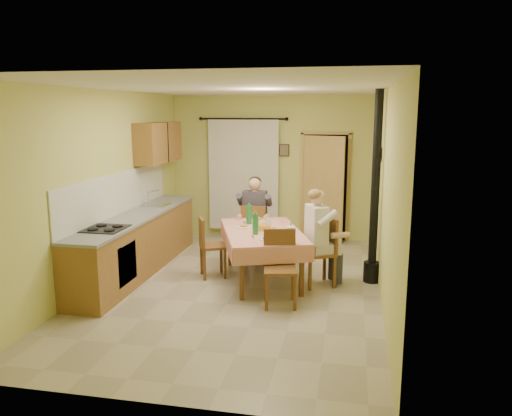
% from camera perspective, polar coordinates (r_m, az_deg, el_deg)
% --- Properties ---
extents(floor, '(4.00, 6.00, 0.01)m').
position_cam_1_polar(floor, '(7.30, -2.10, -8.98)').
color(floor, tan).
rests_on(floor, ground).
extents(room_shell, '(4.04, 6.04, 2.82)m').
position_cam_1_polar(room_shell, '(6.89, -2.21, 5.40)').
color(room_shell, '#CDCF6A').
rests_on(room_shell, ground).
extents(kitchen_run, '(0.64, 3.64, 1.56)m').
position_cam_1_polar(kitchen_run, '(8.05, -13.40, -3.76)').
color(kitchen_run, brown).
rests_on(kitchen_run, ground).
extents(upper_cabinets, '(0.35, 1.40, 0.70)m').
position_cam_1_polar(upper_cabinets, '(9.05, -11.08, 7.36)').
color(upper_cabinets, brown).
rests_on(upper_cabinets, room_shell).
extents(curtain, '(1.70, 0.07, 2.22)m').
position_cam_1_polar(curtain, '(9.89, -1.44, 3.84)').
color(curtain, black).
rests_on(curtain, ground).
extents(doorway, '(0.96, 0.32, 2.15)m').
position_cam_1_polar(doorway, '(9.71, 7.78, 2.36)').
color(doorway, black).
rests_on(doorway, ground).
extents(dining_table, '(1.64, 2.09, 0.76)m').
position_cam_1_polar(dining_table, '(7.48, 0.75, -5.40)').
color(dining_table, '#DE8B79').
rests_on(dining_table, ground).
extents(tableware, '(0.99, 1.50, 0.33)m').
position_cam_1_polar(tableware, '(7.28, 1.01, -2.24)').
color(tableware, white).
rests_on(tableware, dining_table).
extents(chair_far, '(0.43, 0.43, 0.96)m').
position_cam_1_polar(chair_far, '(8.49, -0.18, -4.03)').
color(chair_far, brown).
rests_on(chair_far, ground).
extents(chair_near, '(0.49, 0.49, 0.98)m').
position_cam_1_polar(chair_near, '(6.56, 2.75, -8.61)').
color(chair_near, brown).
rests_on(chair_near, ground).
extents(chair_right, '(0.57, 0.57, 0.99)m').
position_cam_1_polar(chair_right, '(7.33, 7.17, -6.56)').
color(chair_right, brown).
rests_on(chair_right, ground).
extents(chair_left, '(0.49, 0.49, 0.92)m').
position_cam_1_polar(chair_left, '(7.67, -5.04, -5.75)').
color(chair_left, brown).
rests_on(chair_left, ground).
extents(man_far, '(0.60, 0.47, 1.39)m').
position_cam_1_polar(man_far, '(8.37, -0.17, -0.11)').
color(man_far, '#38333D').
rests_on(man_far, chair_far).
extents(man_right, '(0.61, 0.65, 1.39)m').
position_cam_1_polar(man_right, '(7.17, 7.17, -2.08)').
color(man_right, silver).
rests_on(man_right, chair_right).
extents(stove_flue, '(0.24, 0.24, 2.80)m').
position_cam_1_polar(stove_flue, '(7.43, 13.35, -0.69)').
color(stove_flue, black).
rests_on(stove_flue, ground).
extents(picture_back, '(0.19, 0.03, 0.23)m').
position_cam_1_polar(picture_back, '(9.76, 3.25, 6.61)').
color(picture_back, black).
rests_on(picture_back, room_shell).
extents(picture_right, '(0.03, 0.31, 0.21)m').
position_cam_1_polar(picture_right, '(7.91, 13.96, 6.02)').
color(picture_right, brown).
rests_on(picture_right, room_shell).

